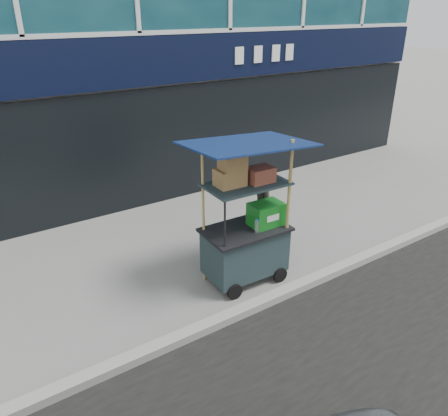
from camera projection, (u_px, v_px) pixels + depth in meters
ground at (266, 293)px, 6.42m from camera, size 80.00×80.00×0.00m
curb at (275, 297)px, 6.24m from camera, size 80.00×0.18×0.12m
vendor_cart at (247, 233)px, 6.45m from camera, size 1.71×1.24×2.25m
vendor_man at (262, 210)px, 7.15m from camera, size 0.52×0.66×1.61m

